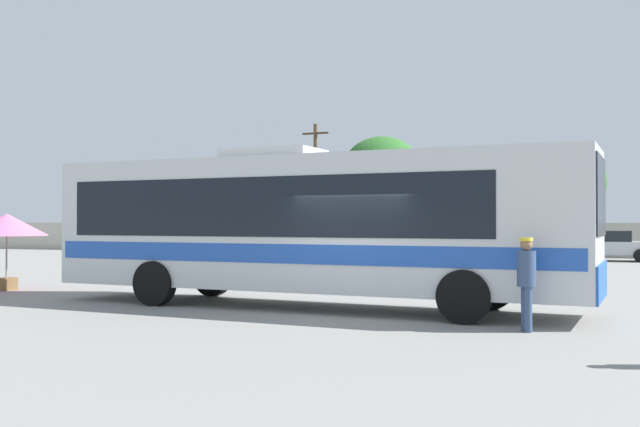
# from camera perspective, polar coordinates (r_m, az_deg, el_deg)

# --- Properties ---
(ground_plane) EXTENTS (300.00, 300.00, 0.00)m
(ground_plane) POSITION_cam_1_polar(r_m,az_deg,el_deg) (25.16, 9.24, -5.09)
(ground_plane) COLOR gray
(perimeter_wall) EXTENTS (80.00, 0.30, 1.89)m
(perimeter_wall) POSITION_cam_1_polar(r_m,az_deg,el_deg) (42.87, 13.34, -1.98)
(perimeter_wall) COLOR #B2AD9E
(perimeter_wall) RESTS_ON ground_plane
(coach_bus_silver_blue) EXTENTS (12.65, 3.75, 3.64)m
(coach_bus_silver_blue) POSITION_cam_1_polar(r_m,az_deg,el_deg) (16.71, -1.24, -0.68)
(coach_bus_silver_blue) COLOR silver
(coach_bus_silver_blue) RESTS_ON ground_plane
(attendant_by_bus_door) EXTENTS (0.43, 0.43, 1.67)m
(attendant_by_bus_door) POSITION_cam_1_polar(r_m,az_deg,el_deg) (13.50, 15.82, -4.87)
(attendant_by_bus_door) COLOR #33476B
(attendant_by_bus_door) RESTS_ON ground_plane
(vendor_umbrella_near_gate_pink) EXTENTS (2.28, 2.28, 2.18)m
(vendor_umbrella_near_gate_pink) POSITION_cam_1_polar(r_m,az_deg,el_deg) (22.60, -23.27, -0.89)
(vendor_umbrella_near_gate_pink) COLOR gray
(vendor_umbrella_near_gate_pink) RESTS_ON ground_plane
(parked_car_leftmost_red) EXTENTS (4.50, 2.30, 1.47)m
(parked_car_leftmost_red) POSITION_cam_1_polar(r_m,az_deg,el_deg) (42.42, -3.15, -2.22)
(parked_car_leftmost_red) COLOR red
(parked_car_leftmost_red) RESTS_ON ground_plane
(parked_car_second_red) EXTENTS (4.56, 2.03, 1.54)m
(parked_car_second_red) POSITION_cam_1_polar(r_m,az_deg,el_deg) (39.93, 5.20, -2.28)
(parked_car_second_red) COLOR red
(parked_car_second_red) RESTS_ON ground_plane
(parked_car_third_dark_blue) EXTENTS (4.20, 2.06, 1.48)m
(parked_car_third_dark_blue) POSITION_cam_1_polar(r_m,az_deg,el_deg) (39.70, 13.39, -2.32)
(parked_car_third_dark_blue) COLOR navy
(parked_car_third_dark_blue) RESTS_ON ground_plane
(parked_car_rightmost_silver) EXTENTS (4.48, 2.16, 1.50)m
(parked_car_rightmost_silver) POSITION_cam_1_polar(r_m,az_deg,el_deg) (39.14, 21.62, -2.29)
(parked_car_rightmost_silver) COLOR #B7BABF
(parked_car_rightmost_silver) RESTS_ON ground_plane
(utility_pole_near) EXTENTS (1.80, 0.25, 8.24)m
(utility_pole_near) POSITION_cam_1_polar(r_m,az_deg,el_deg) (46.88, -0.36, 2.23)
(utility_pole_near) COLOR #4C3823
(utility_pole_near) RESTS_ON ground_plane
(roadside_tree_left) EXTENTS (3.52, 3.52, 5.13)m
(roadside_tree_left) POSITION_cam_1_polar(r_m,az_deg,el_deg) (52.88, -3.15, 1.16)
(roadside_tree_left) COLOR brown
(roadside_tree_left) RESTS_ON ground_plane
(roadside_tree_midleft) EXTENTS (5.39, 5.39, 7.70)m
(roadside_tree_midleft) POSITION_cam_1_polar(r_m,az_deg,el_deg) (49.44, 4.86, 3.36)
(roadside_tree_midleft) COLOR brown
(roadside_tree_midleft) RESTS_ON ground_plane
(roadside_tree_midright) EXTENTS (5.37, 5.37, 6.60)m
(roadside_tree_midright) POSITION_cam_1_polar(r_m,az_deg,el_deg) (46.06, 18.22, 2.33)
(roadside_tree_midright) COLOR brown
(roadside_tree_midright) RESTS_ON ground_plane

